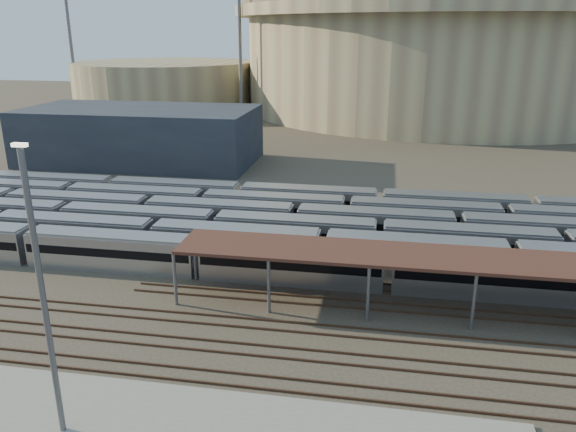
# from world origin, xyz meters

# --- Properties ---
(ground) EXTENTS (420.00, 420.00, 0.00)m
(ground) POSITION_xyz_m (0.00, 0.00, 0.00)
(ground) COLOR #383026
(ground) RESTS_ON ground
(apron) EXTENTS (50.00, 9.00, 0.20)m
(apron) POSITION_xyz_m (-5.00, -15.00, 0.10)
(apron) COLOR gray
(apron) RESTS_ON ground
(subway_trains) EXTENTS (129.80, 23.90, 3.60)m
(subway_trains) POSITION_xyz_m (3.45, 18.50, 1.80)
(subway_trains) COLOR #A8A8AD
(subway_trains) RESTS_ON ground
(inspection_shed) EXTENTS (60.30, 6.00, 5.30)m
(inspection_shed) POSITION_xyz_m (22.00, 4.00, 4.98)
(inspection_shed) COLOR slate
(inspection_shed) RESTS_ON ground
(empty_tracks) EXTENTS (170.00, 9.62, 0.18)m
(empty_tracks) POSITION_xyz_m (0.00, -5.00, 0.09)
(empty_tracks) COLOR #4C3323
(empty_tracks) RESTS_ON ground
(stadium) EXTENTS (124.00, 124.00, 32.50)m
(stadium) POSITION_xyz_m (25.00, 140.00, 16.47)
(stadium) COLOR #978E66
(stadium) RESTS_ON ground
(secondary_arena) EXTENTS (56.00, 56.00, 14.00)m
(secondary_arena) POSITION_xyz_m (-60.00, 130.00, 7.00)
(secondary_arena) COLOR #978E66
(secondary_arena) RESTS_ON ground
(service_building) EXTENTS (42.00, 20.00, 10.00)m
(service_building) POSITION_xyz_m (-35.00, 55.00, 5.00)
(service_building) COLOR #1E232D
(service_building) RESTS_ON ground
(floodlight_0) EXTENTS (4.00, 1.00, 38.40)m
(floodlight_0) POSITION_xyz_m (-30.00, 110.00, 20.65)
(floodlight_0) COLOR slate
(floodlight_0) RESTS_ON ground
(floodlight_1) EXTENTS (4.00, 1.00, 38.40)m
(floodlight_1) POSITION_xyz_m (-85.00, 120.00, 20.65)
(floodlight_1) COLOR slate
(floodlight_1) RESTS_ON ground
(floodlight_3) EXTENTS (4.00, 1.00, 38.40)m
(floodlight_3) POSITION_xyz_m (-10.00, 160.00, 20.65)
(floodlight_3) COLOR slate
(floodlight_3) RESTS_ON ground
(yard_light_pole) EXTENTS (0.81, 0.36, 17.95)m
(yard_light_pole) POSITION_xyz_m (-8.80, -16.10, 9.26)
(yard_light_pole) COLOR slate
(yard_light_pole) RESTS_ON apron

